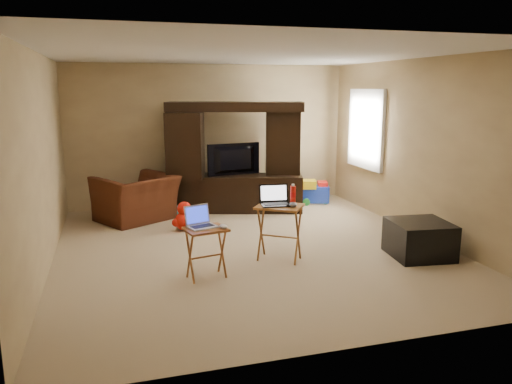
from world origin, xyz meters
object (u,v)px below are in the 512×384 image
object	(u,v)px
tray_table_left	(206,253)
tray_table_right	(279,233)
plush_toy	(185,216)
laptop_right	(276,196)
laptop_left	(202,217)
push_toy	(313,191)
television	(236,160)
child_rocker	(167,200)
ottoman	(419,239)
recliner	(136,198)
mouse_left	(223,227)
mouse_right	(293,205)
water_bottle	(293,195)
entertainment_center	(235,157)

from	to	relation	value
tray_table_left	tray_table_right	size ratio (longest dim) A/B	0.83
plush_toy	laptop_right	size ratio (longest dim) A/B	1.22
laptop_left	push_toy	bearing A→B (deg)	31.51
television	laptop_right	world-z (taller)	television
push_toy	television	bearing A→B (deg)	-154.84
child_rocker	ottoman	world-z (taller)	child_rocker
recliner	plush_toy	bearing A→B (deg)	98.91
mouse_left	mouse_right	xyz separation A→B (m)	(0.92, 0.28, 0.12)
laptop_left	tray_table_left	bearing A→B (deg)	-63.27
television	child_rocker	bearing A→B (deg)	-10.58
laptop_left	water_bottle	xyz separation A→B (m)	(1.20, 0.38, 0.10)
entertainment_center	plush_toy	distance (m)	1.59
entertainment_center	tray_table_left	xyz separation A→B (m)	(-1.07, -2.96, -0.64)
laptop_right	water_bottle	world-z (taller)	laptop_right
recliner	push_toy	distance (m)	3.21
plush_toy	laptop_left	bearing A→B (deg)	-92.10
entertainment_center	push_toy	world-z (taller)	entertainment_center
recliner	push_toy	xyz separation A→B (m)	(3.19, 0.37, -0.14)
recliner	tray_table_right	xyz separation A→B (m)	(1.58, -2.41, -0.02)
tray_table_left	laptop_left	xyz separation A→B (m)	(-0.03, 0.03, 0.41)
push_toy	mouse_left	distance (m)	4.00
tray_table_left	water_bottle	world-z (taller)	water_bottle
television	laptop_left	distance (m)	3.09
laptop_left	mouse_right	bearing A→B (deg)	-9.02
tray_table_right	recliner	bearing A→B (deg)	158.89
push_toy	ottoman	world-z (taller)	ottoman
ottoman	tray_table_left	distance (m)	2.71
child_rocker	mouse_right	world-z (taller)	mouse_right
entertainment_center	water_bottle	distance (m)	2.55
plush_toy	tray_table_right	world-z (taller)	tray_table_right
child_rocker	mouse_right	xyz separation A→B (m)	(1.21, -2.71, 0.45)
tray_table_right	water_bottle	bearing A→B (deg)	57.37
ottoman	laptop_right	xyz separation A→B (m)	(-1.78, 0.39, 0.59)
recliner	mouse_right	bearing A→B (deg)	93.06
recliner	mouse_left	bearing A→B (deg)	74.71
laptop_right	television	bearing A→B (deg)	93.29
tray_table_right	child_rocker	bearing A→B (deg)	148.22
tray_table_right	mouse_right	distance (m)	0.41
television	tray_table_left	size ratio (longest dim) A/B	1.64
television	mouse_right	size ratio (longest dim) A/B	6.73
ottoman	mouse_left	xyz separation A→B (m)	(-2.53, -0.04, 0.37)
television	tray_table_right	xyz separation A→B (m)	(-0.10, -2.58, -0.55)
child_rocker	push_toy	world-z (taller)	child_rocker
laptop_right	water_bottle	xyz separation A→B (m)	(0.24, 0.06, -0.01)
television	tray_table_right	distance (m)	2.64
mouse_left	tray_table_left	bearing A→B (deg)	159.18
mouse_left	entertainment_center	bearing A→B (deg)	73.66
recliner	laptop_left	size ratio (longest dim) A/B	3.72
laptop_right	water_bottle	bearing A→B (deg)	20.42
recliner	plush_toy	distance (m)	1.02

